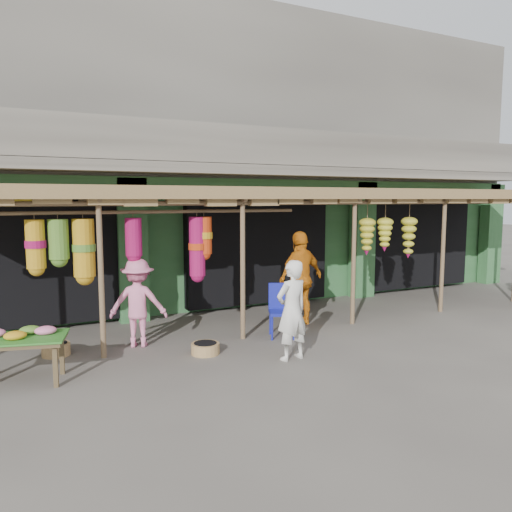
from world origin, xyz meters
name	(u,v)px	position (x,y,z in m)	size (l,w,h in m)	color
ground	(306,327)	(0.00, 0.00, 0.00)	(80.00, 80.00, 0.00)	#514C47
building	(215,170)	(0.00, 4.87, 3.37)	(16.40, 6.80, 7.00)	gray
awning	(281,199)	(-0.15, 0.80, 2.57)	(14.00, 2.70, 2.79)	brown
flower_table	(19,339)	(-5.24, -0.82, 0.62)	(1.43, 1.04, 0.77)	brown
blue_chair	(282,307)	(-0.77, -0.34, 0.55)	(0.62, 0.63, 0.99)	#161C92
basket_mid	(205,349)	(-2.45, -0.75, 0.09)	(0.47, 0.47, 0.18)	#966743
basket_right	(56,349)	(-4.69, 0.27, 0.10)	(0.45, 0.45, 0.21)	#A9904F
person_front	(292,310)	(-1.30, -1.63, 0.81)	(0.59, 0.39, 1.61)	silver
person_vendor	(301,278)	(0.00, 0.22, 0.96)	(1.13, 0.47, 1.93)	orange
person_shopper	(138,303)	(-3.33, 0.21, 0.77)	(1.00, 0.57, 1.54)	pink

